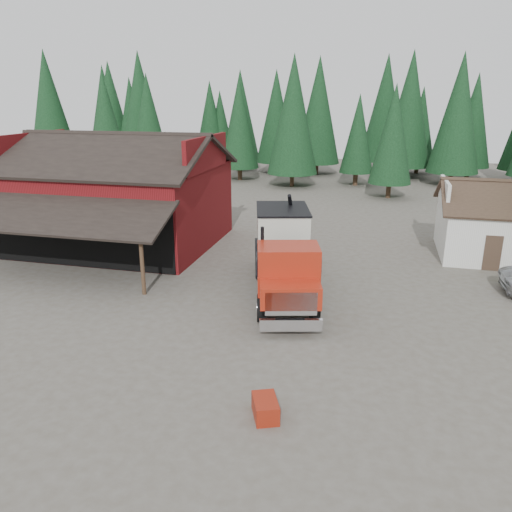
# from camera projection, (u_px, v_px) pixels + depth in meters

# --- Properties ---
(ground) EXTENTS (120.00, 120.00, 0.00)m
(ground) POSITION_uv_depth(u_px,v_px,m) (243.00, 324.00, 21.18)
(ground) COLOR #4F493E
(ground) RESTS_ON ground
(red_barn) EXTENTS (12.80, 13.63, 7.18)m
(red_barn) POSITION_uv_depth(u_px,v_px,m) (119.00, 203.00, 32.05)
(red_barn) COLOR maroon
(red_barn) RESTS_ON ground
(farmhouse) EXTENTS (8.60, 6.42, 4.65)m
(farmhouse) POSITION_uv_depth(u_px,v_px,m) (511.00, 230.00, 29.66)
(farmhouse) COLOR silver
(farmhouse) RESTS_ON ground
(conifer_backdrop) EXTENTS (76.00, 16.00, 16.00)m
(conifer_backdrop) POSITION_uv_depth(u_px,v_px,m) (336.00, 177.00, 59.96)
(conifer_backdrop) COLOR black
(conifer_backdrop) RESTS_ON ground
(near_pine_a) EXTENTS (4.40, 4.40, 11.40)m
(near_pine_a) POSITION_uv_depth(u_px,v_px,m) (106.00, 126.00, 50.18)
(near_pine_a) COLOR #382619
(near_pine_a) RESTS_ON ground
(near_pine_b) EXTENTS (3.96, 3.96, 10.40)m
(near_pine_b) POSITION_uv_depth(u_px,v_px,m) (393.00, 134.00, 45.69)
(near_pine_b) COLOR #382619
(near_pine_b) RESTS_ON ground
(near_pine_d) EXTENTS (5.28, 5.28, 13.40)m
(near_pine_d) POSITION_uv_depth(u_px,v_px,m) (293.00, 115.00, 51.24)
(near_pine_d) COLOR #382619
(near_pine_d) RESTS_ON ground
(feed_truck) EXTENTS (5.03, 10.27, 4.48)m
(feed_truck) POSITION_uv_depth(u_px,v_px,m) (284.00, 252.00, 24.04)
(feed_truck) COLOR black
(feed_truck) RESTS_ON ground
(equip_box) EXTENTS (1.07, 1.28, 0.60)m
(equip_box) POSITION_uv_depth(u_px,v_px,m) (265.00, 408.00, 15.00)
(equip_box) COLOR maroon
(equip_box) RESTS_ON ground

